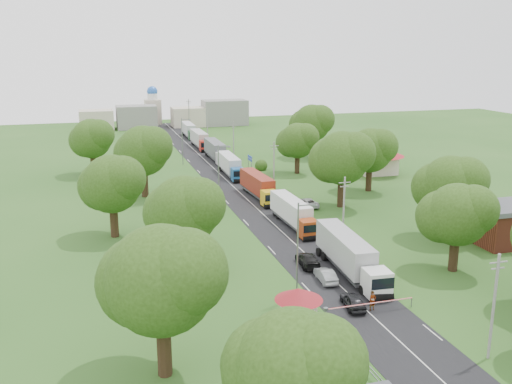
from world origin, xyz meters
name	(u,v)px	position (x,y,z in m)	size (l,w,h in m)	color
ground	(283,233)	(0.00, 0.00, 0.00)	(260.00, 260.00, 0.00)	#27531B
road	(245,197)	(0.00, 20.00, 0.00)	(8.00, 200.00, 0.04)	black
boom_barrier	(357,306)	(-1.36, -25.00, 0.89)	(9.22, 0.35, 1.18)	slate
guard_booth	(299,302)	(-7.20, -25.00, 2.16)	(4.40, 4.40, 3.45)	beige
guard_rail	(371,379)	(-5.00, -35.00, 0.00)	(0.10, 17.00, 1.70)	slate
info_sign	(250,161)	(5.20, 35.00, 3.00)	(0.12, 3.10, 4.10)	slate
pole_0	(494,305)	(5.50, -35.00, 4.68)	(1.60, 0.24, 9.00)	gray
pole_1	(344,211)	(5.50, -7.00, 4.68)	(1.60, 0.24, 9.00)	gray
pole_2	(274,167)	(5.50, 21.00, 4.68)	(1.60, 0.24, 9.00)	gray
pole_3	(234,141)	(5.50, 49.00, 4.68)	(1.60, 0.24, 9.00)	gray
pole_4	(207,125)	(5.50, 77.00, 4.68)	(1.60, 0.24, 9.00)	gray
pole_5	(189,113)	(5.50, 105.00, 4.68)	(1.60, 0.24, 9.00)	gray
lamp_0	(299,246)	(-5.35, -20.00, 5.55)	(2.03, 0.22, 10.00)	slate
lamp_1	(220,173)	(-5.35, 15.00, 5.55)	(2.03, 0.22, 10.00)	slate
lamp_2	(183,139)	(-5.35, 50.00, 5.55)	(2.03, 0.22, 10.00)	slate
tree_2	(456,214)	(13.99, -17.86, 6.60)	(8.00, 8.00, 10.10)	#382616
tree_3	(450,185)	(19.99, -7.84, 7.22)	(8.80, 8.80, 11.07)	#382616
tree_4	(342,158)	(12.99, 10.17, 7.85)	(9.60, 9.60, 12.05)	#382616
tree_5	(370,150)	(21.99, 18.16, 7.22)	(8.80, 8.80, 11.07)	#382616
tree_6	(297,141)	(14.99, 35.14, 6.60)	(8.00, 8.00, 10.10)	#382616
tree_7	(312,123)	(23.99, 50.17, 7.85)	(9.60, 9.60, 12.05)	#382616
tree_8	(292,367)	(-14.01, -41.86, 6.60)	(8.00, 8.00, 10.10)	#382616
tree_9	(161,279)	(-20.01, -29.83, 7.85)	(9.60, 9.60, 12.05)	#382616
tree_10	(184,210)	(-15.01, -9.84, 7.22)	(8.80, 8.80, 11.07)	#382616
tree_11	(112,184)	(-22.01, 5.16, 7.22)	(8.80, 8.80, 11.07)	#382616
tree_12	(143,151)	(-16.01, 25.17, 7.85)	(9.60, 9.60, 12.05)	#382616
tree_13	(92,138)	(-24.01, 45.16, 7.22)	(8.80, 8.80, 11.07)	#382616
house_brick	(507,224)	(26.00, -12.00, 2.65)	(8.60, 6.60, 5.20)	maroon
house_cream	(377,156)	(30.00, 30.00, 3.64)	(10.08, 10.08, 5.80)	beige
distant_town	(171,116)	(0.68, 110.00, 3.49)	(52.00, 8.00, 8.00)	gray
church	(153,108)	(-4.00, 118.00, 5.39)	(5.00, 5.00, 12.30)	beige
truck_0	(349,255)	(2.29, -15.45, 2.24)	(3.42, 15.32, 4.23)	white
truck_1	(293,213)	(2.29, 2.58, 2.00)	(2.57, 13.60, 3.76)	#9E3712
truck_2	(259,186)	(2.12, 18.83, 2.05)	(2.98, 14.00, 3.87)	yellow
truck_3	(230,165)	(1.70, 36.87, 2.04)	(2.62, 13.88, 3.84)	#185695
truck_4	(216,151)	(2.36, 52.83, 2.18)	(2.58, 14.82, 4.11)	#B8B8B8
truck_5	(200,139)	(2.04, 69.76, 2.12)	(2.56, 14.41, 4.00)	red
truck_6	(189,130)	(2.38, 87.52, 2.01)	(2.46, 13.70, 3.80)	#21592C
car_lane_front	(353,301)	(-1.00, -23.50, 0.70)	(1.66, 4.12, 1.40)	black
car_lane_mid	(326,275)	(-1.00, -16.82, 0.69)	(1.45, 4.17, 1.37)	#93979B
car_lane_rear	(308,260)	(-1.18, -12.00, 0.72)	(2.02, 4.98, 1.45)	black
car_verge_near	(307,203)	(7.89, 11.35, 0.70)	(2.33, 5.04, 1.40)	beige
car_verge_far	(253,174)	(5.50, 33.96, 0.70)	(1.65, 4.09, 1.39)	#57585E
pedestrian_near	(372,301)	(0.55, -24.50, 0.96)	(0.70, 0.46, 1.92)	gray
pedestrian_booth	(301,309)	(-6.50, -23.84, 0.81)	(0.79, 0.62, 1.63)	gray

